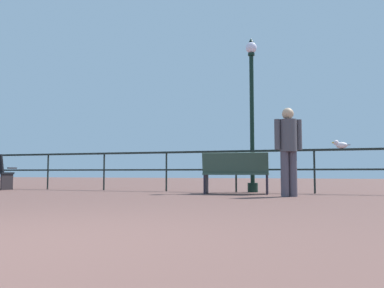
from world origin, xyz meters
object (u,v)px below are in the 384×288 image
(lamppost_center, at_px, (252,106))
(bench_near_left, at_px, (236,171))
(person_by_bench, at_px, (288,145))
(seagull_on_rail, at_px, (341,145))

(lamppost_center, bearing_deg, bench_near_left, -102.95)
(person_by_bench, height_order, seagull_on_rail, person_by_bench)
(person_by_bench, relative_size, seagull_on_rail, 4.36)
(bench_near_left, xyz_separation_m, lamppost_center, (0.22, 0.94, 1.57))
(bench_near_left, distance_m, seagull_on_rail, 2.40)
(bench_near_left, relative_size, lamppost_center, 0.39)
(person_by_bench, xyz_separation_m, seagull_on_rail, (1.02, 1.37, 0.09))
(lamppost_center, bearing_deg, seagull_on_rail, -5.24)
(bench_near_left, bearing_deg, person_by_bench, -27.35)
(bench_near_left, height_order, person_by_bench, person_by_bench)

